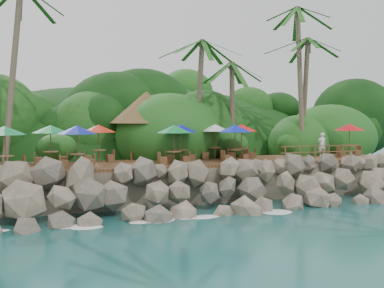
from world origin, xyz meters
name	(u,v)px	position (x,y,z in m)	size (l,w,h in m)	color
ground	(233,216)	(0.00, 0.00, 0.00)	(140.00, 140.00, 0.00)	#19514F
land_base	(151,166)	(0.00, 16.00, 1.05)	(32.00, 25.20, 2.10)	gray
jungle_hill	(131,169)	(0.00, 23.50, 0.00)	(44.80, 28.00, 15.40)	#143811
seawall	(217,188)	(0.00, 2.00, 1.15)	(29.00, 4.00, 2.30)	gray
terrace	(192,163)	(0.00, 6.00, 2.20)	(26.00, 5.00, 0.20)	brown
jungle_foliage	(154,179)	(0.00, 15.00, 0.00)	(44.00, 16.00, 12.00)	#143811
foam_line	(230,214)	(0.00, 0.30, 0.03)	(25.20, 0.80, 0.06)	white
palms	(181,18)	(0.11, 8.49, 11.80)	(30.37, 7.10, 13.05)	brown
palapa	(146,107)	(-2.00, 9.67, 5.79)	(5.17, 5.17, 4.60)	brown
dining_clusters	(171,131)	(-1.55, 5.60, 4.24)	(24.68, 4.88, 2.34)	brown
railing	(322,151)	(8.14, 3.65, 2.91)	(6.10, 0.10, 1.00)	brown
waiter	(322,145)	(9.96, 6.14, 3.15)	(0.62, 0.41, 1.70)	white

